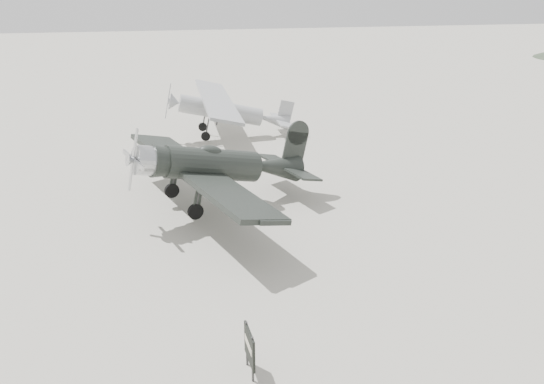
{
  "coord_description": "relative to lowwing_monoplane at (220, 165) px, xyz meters",
  "views": [
    {
      "loc": [
        -3.61,
        -13.95,
        8.93
      ],
      "look_at": [
        -0.35,
        3.69,
        1.5
      ],
      "focal_mm": 35.0,
      "sensor_mm": 36.0,
      "label": 1
    }
  ],
  "objects": [
    {
      "name": "ground",
      "position": [
        2.03,
        -5.98,
        -1.85
      ],
      "size": [
        160.0,
        160.0,
        0.0
      ],
      "primitive_type": "plane",
      "color": "#A8A495",
      "rests_on": "ground"
    },
    {
      "name": "sign_board",
      "position": [
        -0.27,
        -9.85,
        -1.09
      ],
      "size": [
        0.14,
        0.88,
        1.27
      ],
      "rotation": [
        0.0,
        0.0,
        0.09
      ],
      "color": "#333333",
      "rests_on": "ground"
    },
    {
      "name": "lowwing_monoplane",
      "position": [
        0.0,
        0.0,
        0.0
      ],
      "size": [
        7.9,
        10.67,
        3.49
      ],
      "rotation": [
        0.0,
        0.24,
        0.36
      ],
      "color": "black",
      "rests_on": "ground"
    },
    {
      "name": "highwing_monoplane",
      "position": [
        1.25,
        9.94,
        -0.04
      ],
      "size": [
        7.21,
        10.1,
        2.88
      ],
      "rotation": [
        0.0,
        0.23,
        0.02
      ],
      "color": "gray",
      "rests_on": "ground"
    }
  ]
}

